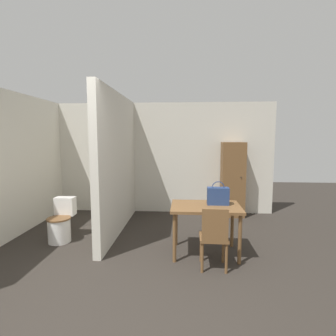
# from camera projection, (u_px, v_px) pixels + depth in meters

# --- Properties ---
(ground_plane) EXTENTS (16.00, 16.00, 0.00)m
(ground_plane) POSITION_uv_depth(u_px,v_px,m) (110.00, 316.00, 2.53)
(ground_plane) COLOR #2D2823
(wall_back) EXTENTS (5.39, 0.12, 2.50)m
(wall_back) POSITION_uv_depth(u_px,v_px,m) (154.00, 158.00, 6.05)
(wall_back) COLOR beige
(wall_back) RESTS_ON ground_plane
(wall_left) EXTENTS (0.12, 4.63, 2.50)m
(wall_left) POSITION_uv_depth(u_px,v_px,m) (6.00, 166.00, 4.33)
(wall_left) COLOR beige
(wall_left) RESTS_ON ground_plane
(partition_wall) EXTENTS (0.12, 2.52, 2.50)m
(partition_wall) POSITION_uv_depth(u_px,v_px,m) (118.00, 163.00, 4.77)
(partition_wall) COLOR beige
(partition_wall) RESTS_ON ground_plane
(dining_table) EXTENTS (1.01, 0.70, 0.73)m
(dining_table) POSITION_uv_depth(u_px,v_px,m) (206.00, 212.00, 3.82)
(dining_table) COLOR brown
(dining_table) RESTS_ON ground_plane
(wooden_chair) EXTENTS (0.37, 0.37, 0.84)m
(wooden_chair) POSITION_uv_depth(u_px,v_px,m) (214.00, 236.00, 3.38)
(wooden_chair) COLOR brown
(wooden_chair) RESTS_ON ground_plane
(toilet) EXTENTS (0.38, 0.53, 0.70)m
(toilet) POSITION_uv_depth(u_px,v_px,m) (61.00, 223.00, 4.37)
(toilet) COLOR white
(toilet) RESTS_ON ground_plane
(handbag) EXTENTS (0.31, 0.14, 0.35)m
(handbag) POSITION_uv_depth(u_px,v_px,m) (218.00, 196.00, 3.86)
(handbag) COLOR navy
(handbag) RESTS_ON dining_table
(wooden_cabinet) EXTENTS (0.49, 0.41, 1.62)m
(wooden_cabinet) POSITION_uv_depth(u_px,v_px,m) (233.00, 179.00, 5.71)
(wooden_cabinet) COLOR brown
(wooden_cabinet) RESTS_ON ground_plane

